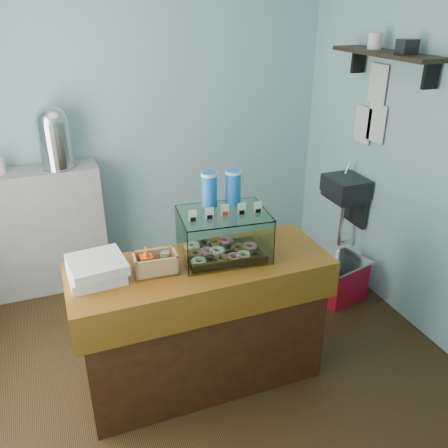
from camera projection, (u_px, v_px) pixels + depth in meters
name	position (u px, v px, depth m)	size (l,w,h in m)	color
ground	(193.00, 353.00, 3.49)	(3.50, 3.50, 0.00)	black
room_shell	(188.00, 122.00, 2.76)	(3.54, 3.04, 2.82)	#84B5C1
counter	(202.00, 322.00, 3.07)	(1.60, 0.60, 0.90)	#48200D
back_shelf	(45.00, 231.00, 4.07)	(1.00, 0.32, 1.10)	#969699
display_case	(222.00, 231.00, 2.93)	(0.57, 0.44, 0.51)	black
condiment_crate	(155.00, 263.00, 2.77)	(0.26, 0.17, 0.17)	tan
pastry_boxes	(96.00, 269.00, 2.71)	(0.34, 0.34, 0.12)	silver
coffee_urn	(54.00, 136.00, 3.77)	(0.28, 0.28, 0.51)	silver
red_cooler	(340.00, 279.00, 4.05)	(0.47, 0.40, 0.36)	#B10E21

